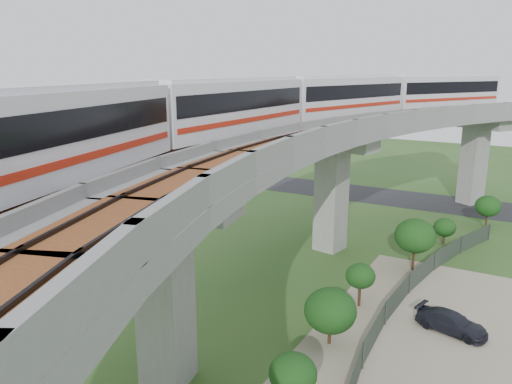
# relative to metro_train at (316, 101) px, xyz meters

# --- Properties ---
(ground) EXTENTS (160.00, 160.00, 0.00)m
(ground) POSITION_rel_metro_train_xyz_m (-0.76, -7.02, -12.31)
(ground) COLOR #2E5120
(ground) RESTS_ON ground
(dirt_lot) EXTENTS (18.00, 26.00, 0.04)m
(dirt_lot) POSITION_rel_metro_train_xyz_m (13.24, -9.02, -12.29)
(dirt_lot) COLOR gray
(dirt_lot) RESTS_ON ground
(asphalt_road) EXTENTS (60.00, 8.00, 0.03)m
(asphalt_road) POSITION_rel_metro_train_xyz_m (-0.76, 22.98, -12.29)
(asphalt_road) COLOR #232326
(asphalt_road) RESTS_ON ground
(viaduct) EXTENTS (19.58, 73.98, 11.40)m
(viaduct) POSITION_rel_metro_train_xyz_m (3.08, -7.02, -3.26)
(viaduct) COLOR #99968E
(viaduct) RESTS_ON ground
(metro_train) EXTENTS (14.08, 60.88, 3.64)m
(metro_train) POSITION_rel_metro_train_xyz_m (0.00, 0.00, 0.00)
(metro_train) COLOR silver
(metro_train) RESTS_ON ground
(fence) EXTENTS (3.87, 38.73, 1.50)m
(fence) POSITION_rel_metro_train_xyz_m (8.99, -7.02, -11.56)
(fence) COLOR #2D382D
(fence) RESTS_ON ground
(tree_0) EXTENTS (2.30, 2.30, 3.22)m
(tree_0) POSITION_rel_metro_train_xyz_m (10.92, 15.48, -10.07)
(tree_0) COLOR #382314
(tree_0) RESTS_ON ground
(tree_1) EXTENTS (1.83, 1.83, 2.30)m
(tree_1) POSITION_rel_metro_train_xyz_m (8.23, 9.16, -10.79)
(tree_1) COLOR #382314
(tree_1) RESTS_ON ground
(tree_2) EXTENTS (2.96, 2.96, 3.94)m
(tree_2) POSITION_rel_metro_train_xyz_m (7.21, 2.19, -9.63)
(tree_2) COLOR #382314
(tree_2) RESTS_ON ground
(tree_3) EXTENTS (1.85, 1.85, 2.85)m
(tree_3) POSITION_rel_metro_train_xyz_m (5.62, -5.46, -10.26)
(tree_3) COLOR #382314
(tree_3) RESTS_ON ground
(tree_4) EXTENTS (2.84, 2.84, 3.20)m
(tree_4) POSITION_rel_metro_train_xyz_m (5.63, -10.56, -10.32)
(tree_4) COLOR #382314
(tree_4) RESTS_ON ground
(tree_5) EXTENTS (2.06, 2.06, 3.02)m
(tree_5) POSITION_rel_metro_train_xyz_m (6.45, -16.91, -10.18)
(tree_5) COLOR #382314
(tree_5) RESTS_ON ground
(car_dark) EXTENTS (4.23, 2.50, 1.15)m
(car_dark) POSITION_rel_metro_train_xyz_m (11.20, -5.95, -11.69)
(car_dark) COLOR black
(car_dark) RESTS_ON dirt_lot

